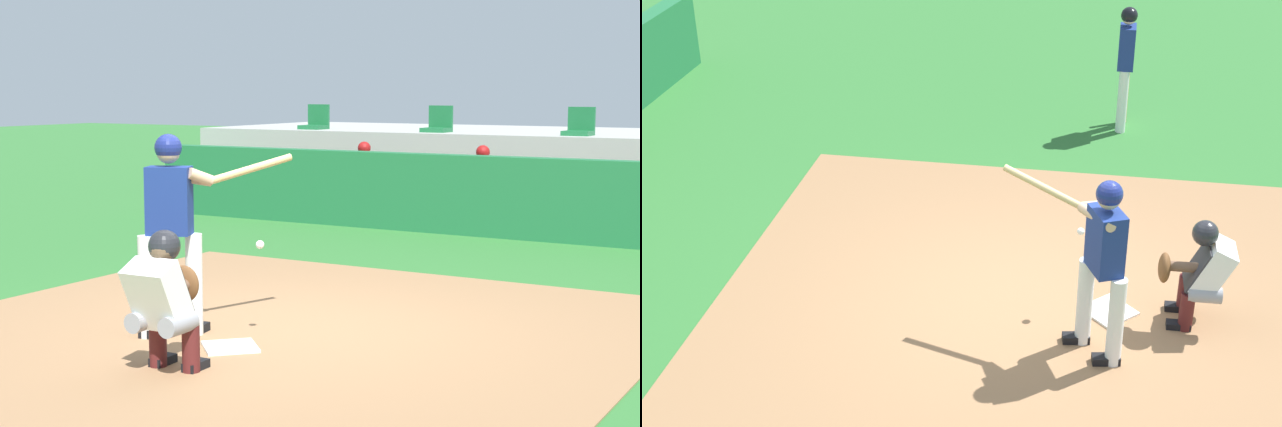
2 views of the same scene
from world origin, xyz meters
TOP-DOWN VIEW (x-y plane):
  - ground_plane at (0.00, 0.00)m, footprint 80.00×80.00m
  - dirt_infield at (0.00, 0.00)m, footprint 6.40×6.40m
  - home_plate at (0.00, -0.80)m, footprint 0.62×0.62m
  - batter_at_plate at (-0.68, -0.69)m, footprint 0.90×1.24m
  - catcher_crouched at (-0.01, -1.63)m, footprint 0.49×1.53m
  - dugout_wall at (0.00, 6.50)m, footprint 13.00×0.30m
  - dugout_bench at (0.00, 7.50)m, footprint 11.80×0.44m
  - dugout_player_0 at (-3.11, 7.34)m, footprint 0.49×0.70m
  - dugout_player_1 at (-0.98, 7.34)m, footprint 0.49×0.70m
  - stands_platform at (0.00, 10.90)m, footprint 15.00×4.40m
  - stadium_seat_0 at (-5.20, 9.38)m, footprint 0.46×0.46m
  - stadium_seat_1 at (-2.60, 9.38)m, footprint 0.46×0.46m
  - stadium_seat_2 at (0.00, 9.38)m, footprint 0.46×0.46m

SIDE VIEW (x-z plane):
  - ground_plane at x=0.00m, z-range 0.00..0.00m
  - dirt_infield at x=0.00m, z-range 0.00..0.01m
  - home_plate at x=0.00m, z-range 0.01..0.04m
  - dugout_bench at x=0.00m, z-range 0.00..0.45m
  - dugout_wall at x=0.00m, z-range 0.00..1.20m
  - catcher_crouched at x=-0.01m, z-range 0.05..1.17m
  - dugout_player_0 at x=-3.11m, z-range 0.02..1.32m
  - dugout_player_1 at x=-0.98m, z-range 0.02..1.32m
  - stands_platform at x=0.00m, z-range 0.00..1.40m
  - batter_at_plate at x=-0.68m, z-range 0.13..1.94m
  - stadium_seat_0 at x=-5.20m, z-range 1.29..1.77m
  - stadium_seat_1 at x=-2.60m, z-range 1.29..1.77m
  - stadium_seat_2 at x=0.00m, z-range 1.29..1.77m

